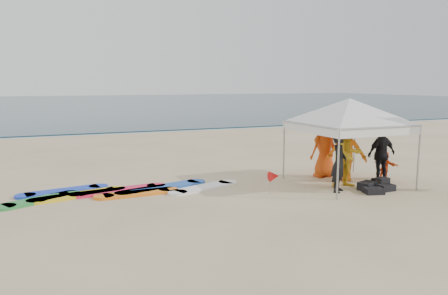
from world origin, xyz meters
TOP-DOWN VIEW (x-y plane):
  - ground at (0.00, 0.00)m, footprint 120.00×120.00m
  - ocean at (0.00, 60.00)m, footprint 160.00×84.00m
  - shoreline_foam at (0.00, 18.20)m, footprint 160.00×1.20m
  - person_black_a at (2.41, 1.13)m, footprint 0.71×0.69m
  - person_yellow at (2.99, 1.49)m, footprint 0.96×0.76m
  - person_orange_a at (3.52, 2.22)m, footprint 1.37×1.31m
  - person_black_b at (4.35, 1.63)m, footprint 1.02×0.45m
  - person_orange_b at (3.18, 2.90)m, footprint 0.99×0.71m
  - person_seated at (4.74, 1.89)m, footprint 0.46×0.87m
  - canopy_tent at (3.23, 1.81)m, footprint 3.87×3.87m
  - marker_pennant at (0.64, 1.57)m, footprint 0.28×0.28m
  - gear_pile at (3.50, 0.88)m, footprint 1.51×1.17m
  - surfboard_spread at (-3.28, 3.32)m, footprint 6.19×2.08m

SIDE VIEW (x-z plane):
  - ground at x=0.00m, z-range 0.00..0.00m
  - shoreline_foam at x=0.00m, z-range 0.00..0.01m
  - surfboard_spread at x=-3.28m, z-range 0.00..0.07m
  - ocean at x=0.00m, z-range 0.00..0.08m
  - gear_pile at x=3.50m, z-range -0.01..0.21m
  - person_seated at x=4.74m, z-range 0.00..0.89m
  - marker_pennant at x=0.64m, z-range 0.18..0.81m
  - person_black_a at x=2.41m, z-range 0.00..1.64m
  - person_black_b at x=4.35m, z-range 0.00..1.72m
  - person_orange_a at x=3.52m, z-range 0.00..1.87m
  - person_orange_b at x=3.18m, z-range 0.00..1.90m
  - person_yellow at x=2.99m, z-range 0.00..1.90m
  - canopy_tent at x=3.23m, z-range 1.08..4.00m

